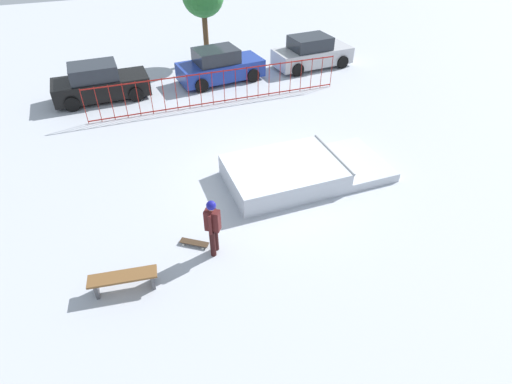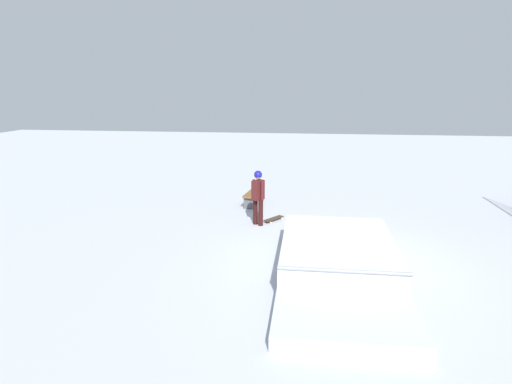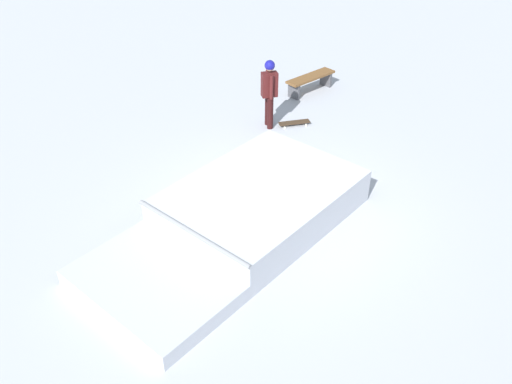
% 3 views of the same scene
% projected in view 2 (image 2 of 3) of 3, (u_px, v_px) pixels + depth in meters
% --- Properties ---
extents(ground_plane, '(60.00, 60.00, 0.00)m').
position_uv_depth(ground_plane, '(338.00, 262.00, 10.47)').
color(ground_plane, '#B2B7C1').
extents(skate_ramp, '(5.41, 2.63, 0.74)m').
position_uv_depth(skate_ramp, '(339.00, 263.00, 9.65)').
color(skate_ramp, silver).
rests_on(skate_ramp, ground).
extents(skater, '(0.44, 0.40, 1.73)m').
position_uv_depth(skater, '(258.00, 194.00, 13.07)').
color(skater, black).
rests_on(skater, ground).
extents(skateboard, '(0.77, 0.62, 0.09)m').
position_uv_depth(skateboard, '(274.00, 219.00, 13.67)').
color(skateboard, '#3F2D1E').
rests_on(skateboard, ground).
extents(park_bench, '(1.64, 0.61, 0.48)m').
position_uv_depth(park_bench, '(254.00, 195.00, 15.56)').
color(park_bench, brown).
rests_on(park_bench, ground).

